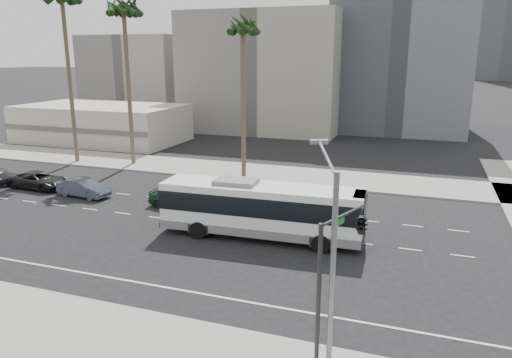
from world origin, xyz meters
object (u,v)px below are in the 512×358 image
at_px(city_bus, 261,208).
at_px(palm_near, 243,30).
at_px(streetlight_corner, 331,251).
at_px(palm_mid, 124,13).
at_px(car_c, 39,180).
at_px(palm_far, 62,0).
at_px(traffic_signal, 357,228).
at_px(car_a, 180,197).
at_px(car_b, 84,188).

relative_size(city_bus, palm_near, 0.87).
bearing_deg(streetlight_corner, palm_mid, 112.32).
bearing_deg(car_c, city_bus, -98.85).
bearing_deg(palm_far, palm_near, -0.05).
bearing_deg(palm_near, car_c, -147.93).
bearing_deg(streetlight_corner, city_bus, 97.88).
bearing_deg(streetlight_corner, traffic_signal, 50.32).
xyz_separation_m(car_a, palm_far, (-18.69, 10.69, 16.39)).
distance_m(car_c, traffic_signal, 33.57).
relative_size(city_bus, palm_mid, 0.76).
distance_m(city_bus, palm_near, 20.08).
bearing_deg(city_bus, palm_far, 148.75).
xyz_separation_m(traffic_signal, palm_far, (-34.23, 24.17, 12.36)).
xyz_separation_m(car_b, palm_near, (10.46, 10.81, 13.15)).
distance_m(car_a, streetlight_corner, 21.88).
xyz_separation_m(car_a, car_c, (-14.63, 0.67, -0.09)).
height_order(city_bus, palm_far, palm_far).
xyz_separation_m(car_c, palm_mid, (2.52, 11.17, 15.12)).
bearing_deg(car_a, car_b, 90.48).
height_order(car_c, traffic_signal, traffic_signal).
relative_size(traffic_signal, palm_far, 0.31).
distance_m(car_b, traffic_signal, 28.34).
relative_size(car_c, streetlight_corner, 0.66).
bearing_deg(city_bus, car_c, 165.86).
bearing_deg(traffic_signal, palm_mid, 158.23).
distance_m(car_c, streetlight_corner, 33.91).
bearing_deg(palm_far, car_b, -48.54).
relative_size(city_bus, car_b, 2.83).
bearing_deg(car_a, palm_mid, 45.26).
xyz_separation_m(traffic_signal, palm_mid, (-27.64, 25.32, 11.00)).
bearing_deg(car_b, car_a, -83.63).
xyz_separation_m(car_a, traffic_signal, (15.53, -13.48, 4.03)).
bearing_deg(car_a, palm_far, 59.87).
xyz_separation_m(car_b, streetlight_corner, (23.99, -15.47, 3.87)).
bearing_deg(palm_far, traffic_signal, -35.23).
bearing_deg(traffic_signal, car_a, 159.77).
distance_m(car_b, palm_far, 21.90).
bearing_deg(car_a, streetlight_corner, -136.78).
xyz_separation_m(streetlight_corner, traffic_signal, (0.67, 2.13, 0.23)).
xyz_separation_m(car_a, palm_mid, (-12.11, 11.84, 15.03)).
xyz_separation_m(city_bus, car_a, (-8.14, 3.99, -1.16)).
bearing_deg(car_b, city_bus, -97.07).
xyz_separation_m(car_c, palm_far, (-4.06, 10.02, 16.48)).
height_order(car_a, car_c, car_a).
xyz_separation_m(streetlight_corner, palm_near, (-13.53, 26.28, 9.28)).
height_order(traffic_signal, palm_near, palm_near).
xyz_separation_m(car_c, streetlight_corner, (29.49, -16.28, 3.89)).
distance_m(palm_near, palm_mid, 13.63).
bearing_deg(palm_near, palm_far, 179.95).
relative_size(car_a, car_c, 0.91).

